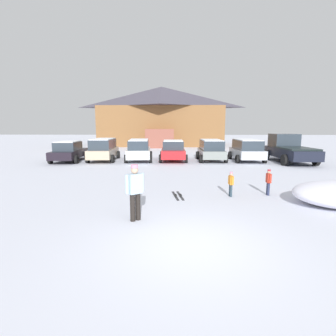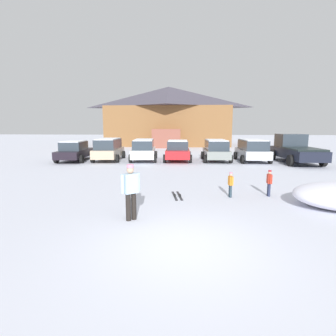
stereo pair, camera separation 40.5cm
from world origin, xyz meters
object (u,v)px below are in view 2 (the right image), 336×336
object	(u,v)px
parked_beige_suv	(109,149)
skier_child_in_red_jacket	(269,181)
parked_red_sedan	(178,150)
parked_grey_wagon	(216,150)
parked_black_sedan	(75,151)
pair_of_skis	(177,196)
skier_adult_in_blue_parka	(131,189)
parked_white_suv	(144,149)
ski_lodge	(169,116)
pickup_truck	(295,150)
skier_child_in_orange_jacket	(231,183)
parked_silver_wagon	(252,150)

from	to	relation	value
parked_beige_suv	skier_child_in_red_jacket	distance (m)	14.13
parked_red_sedan	skier_child_in_red_jacket	bearing A→B (deg)	-69.32
parked_grey_wagon	parked_black_sedan	bearing A→B (deg)	-176.50
pair_of_skis	skier_adult_in_blue_parka	bearing A→B (deg)	-114.55
parked_black_sedan	pair_of_skis	xyz separation A→B (m)	(8.54, -10.16, -0.79)
skier_adult_in_blue_parka	parked_beige_suv	bearing A→B (deg)	109.18
pair_of_skis	parked_white_suv	bearing A→B (deg)	105.92
parked_black_sedan	parked_red_sedan	world-z (taller)	parked_red_sedan
ski_lodge	pair_of_skis	distance (m)	29.58
parked_white_suv	pair_of_skis	size ratio (longest dim) A/B	3.36
parked_white_suv	pickup_truck	size ratio (longest dim) A/B	0.79
pickup_truck	pair_of_skis	distance (m)	13.58
parked_black_sedan	parked_white_suv	xyz separation A→B (m)	(5.46, 0.62, 0.11)
skier_child_in_orange_jacket	skier_adult_in_blue_parka	world-z (taller)	skier_adult_in_blue_parka
parked_black_sedan	skier_child_in_orange_jacket	world-z (taller)	parked_black_sedan
parked_red_sedan	pickup_truck	distance (m)	8.96
parked_black_sedan	parked_silver_wagon	world-z (taller)	parked_silver_wagon
parked_beige_suv	pickup_truck	world-z (taller)	pickup_truck
ski_lodge	parked_beige_suv	world-z (taller)	ski_lodge
skier_adult_in_blue_parka	pair_of_skis	distance (m)	3.17
parked_black_sedan	parked_red_sedan	size ratio (longest dim) A/B	1.09
parked_silver_wagon	parked_black_sedan	bearing A→B (deg)	-177.23
parked_black_sedan	parked_grey_wagon	world-z (taller)	parked_grey_wagon
parked_black_sedan	skier_adult_in_blue_parka	distance (m)	14.83
skier_child_in_orange_jacket	pair_of_skis	bearing A→B (deg)	-179.85
skier_adult_in_blue_parka	pair_of_skis	world-z (taller)	skier_adult_in_blue_parka
parked_black_sedan	parked_grey_wagon	size ratio (longest dim) A/B	1.14
parked_grey_wagon	ski_lodge	bearing A→B (deg)	105.28
parked_white_suv	ski_lodge	bearing A→B (deg)	87.63
skier_child_in_red_jacket	pair_of_skis	bearing A→B (deg)	-175.59
parked_grey_wagon	parked_silver_wagon	distance (m)	2.82
pickup_truck	parked_red_sedan	bearing A→B (deg)	177.81
parked_red_sedan	pair_of_skis	distance (m)	10.84
ski_lodge	parked_black_sedan	size ratio (longest dim) A/B	3.83
parked_white_suv	skier_child_in_orange_jacket	distance (m)	11.95
pickup_truck	skier_child_in_red_jacket	size ratio (longest dim) A/B	5.58
ski_lodge	parked_red_sedan	bearing A→B (deg)	-83.88
parked_silver_wagon	parked_grey_wagon	bearing A→B (deg)	179.85
parked_white_suv	skier_adult_in_blue_parka	distance (m)	13.65
parked_beige_suv	parked_silver_wagon	world-z (taller)	parked_beige_suv
parked_black_sedan	parked_red_sedan	distance (m)	8.22
ski_lodge	parked_silver_wagon	xyz separation A→B (m)	(7.83, -18.34, -3.35)
parked_beige_suv	parked_silver_wagon	distance (m)	11.45
parked_black_sedan	parked_beige_suv	xyz separation A→B (m)	(2.61, 0.52, 0.14)
parked_beige_suv	skier_adult_in_blue_parka	world-z (taller)	parked_beige_suv
pickup_truck	pair_of_skis	bearing A→B (deg)	-129.45
parked_black_sedan	pickup_truck	size ratio (longest dim) A/B	0.79
pair_of_skis	ski_lodge	bearing A→B (deg)	94.53
skier_child_in_red_jacket	pair_of_skis	world-z (taller)	skier_child_in_red_jacket
parked_silver_wagon	skier_child_in_orange_jacket	bearing A→B (deg)	-107.60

